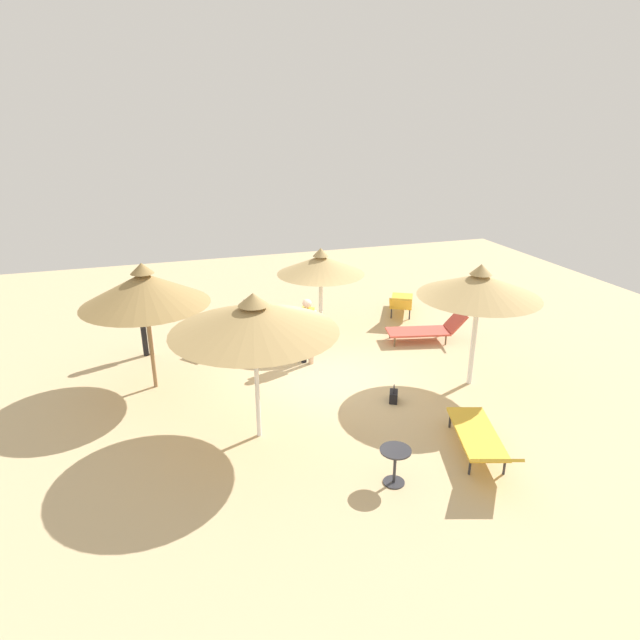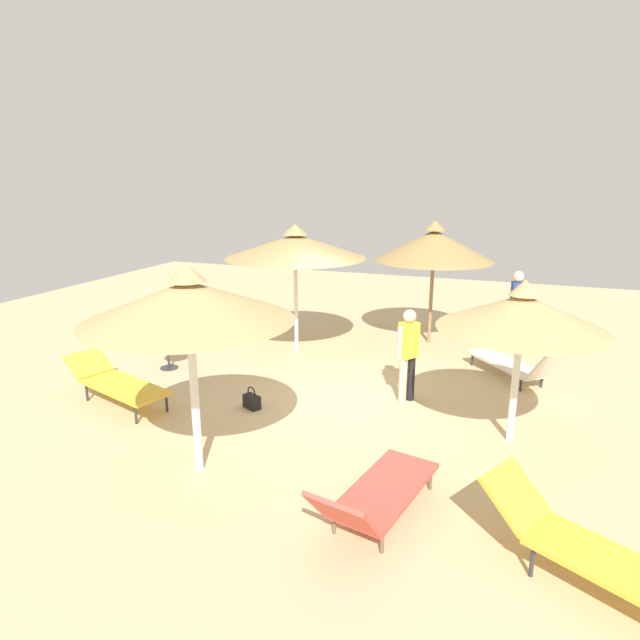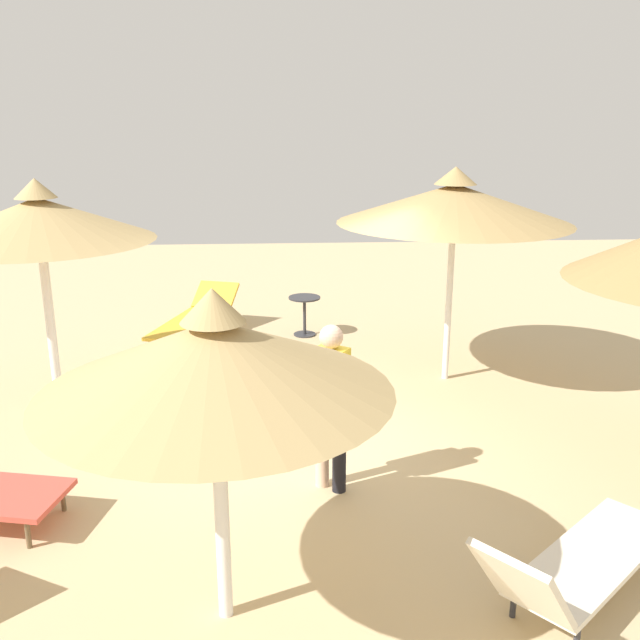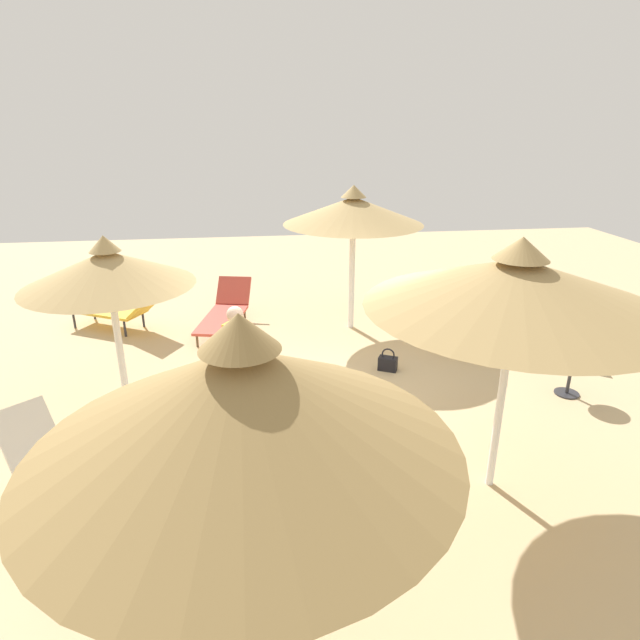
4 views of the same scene
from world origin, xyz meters
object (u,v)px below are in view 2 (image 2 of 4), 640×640
(person_standing_back, at_px, (408,350))
(side_table_round, at_px, (168,348))
(parasol_umbrella_near_right, at_px, (188,301))
(parasol_umbrella_near_left, at_px, (434,245))
(handbag, at_px, (252,401))
(person_standing_far_right, at_px, (516,305))
(parasol_umbrella_back, at_px, (522,312))
(parasol_umbrella_far_right, at_px, (295,246))
(lounge_chair_far_left, at_px, (116,381))
(lounge_chair_edge, at_px, (518,364))
(lounge_chair_center, at_px, (582,544))
(lounge_chair_front, at_px, (376,495))

(person_standing_back, height_order, side_table_round, person_standing_back)
(side_table_round, bearing_deg, parasol_umbrella_near_right, 41.00)
(parasol_umbrella_near_left, distance_m, handbag, 5.61)
(parasol_umbrella_near_left, xyz_separation_m, person_standing_far_right, (-0.10, 1.83, -1.25))
(handbag, bearing_deg, parasol_umbrella_near_left, 155.03)
(person_standing_back, xyz_separation_m, person_standing_far_right, (-3.64, 1.67, 0.09))
(parasol_umbrella_back, xyz_separation_m, parasol_umbrella_far_right, (-2.63, -4.46, 0.40))
(handbag, bearing_deg, person_standing_far_right, 140.12)
(parasol_umbrella_near_right, relative_size, lounge_chair_far_left, 1.20)
(parasol_umbrella_near_right, distance_m, lounge_chair_edge, 6.42)
(lounge_chair_center, bearing_deg, parasol_umbrella_near_right, -96.00)
(lounge_chair_center, bearing_deg, person_standing_far_right, -174.65)
(lounge_chair_center, relative_size, side_table_round, 3.22)
(lounge_chair_center, bearing_deg, lounge_chair_front, -95.72)
(parasol_umbrella_back, relative_size, parasol_umbrella_far_right, 0.81)
(parasol_umbrella_near_left, height_order, lounge_chair_far_left, parasol_umbrella_near_left)
(parasol_umbrella_back, height_order, side_table_round, parasol_umbrella_back)
(parasol_umbrella_back, relative_size, lounge_chair_front, 1.13)
(parasol_umbrella_far_right, relative_size, handbag, 7.71)
(lounge_chair_front, distance_m, handbag, 3.48)
(parasol_umbrella_near_right, bearing_deg, parasol_umbrella_far_right, -172.41)
(parasol_umbrella_back, xyz_separation_m, parasol_umbrella_near_right, (2.26, -3.81, 0.34))
(lounge_chair_center, xyz_separation_m, lounge_chair_far_left, (-1.86, -6.97, -0.03))
(parasol_umbrella_far_right, height_order, parasol_umbrella_near_left, parasol_umbrella_near_left)
(lounge_chair_center, distance_m, person_standing_far_right, 7.30)
(parasol_umbrella_near_left, distance_m, person_standing_far_right, 2.22)
(lounge_chair_far_left, xyz_separation_m, person_standing_back, (-1.75, 4.62, 0.54))
(person_standing_far_right, bearing_deg, handbag, -39.88)
(lounge_chair_center, relative_size, lounge_chair_edge, 1.01)
(parasol_umbrella_far_right, relative_size, lounge_chair_far_left, 1.29)
(parasol_umbrella_back, distance_m, lounge_chair_edge, 2.94)
(parasol_umbrella_back, height_order, lounge_chair_edge, parasol_umbrella_back)
(person_standing_back, bearing_deg, parasol_umbrella_back, 62.68)
(lounge_chair_edge, bearing_deg, handbag, -56.10)
(side_table_round, bearing_deg, person_standing_far_right, 119.66)
(parasol_umbrella_back, xyz_separation_m, lounge_chair_center, (2.73, 0.65, -1.52))
(lounge_chair_edge, distance_m, side_table_round, 6.77)
(parasol_umbrella_far_right, distance_m, lounge_chair_edge, 4.96)
(parasol_umbrella_far_right, height_order, parasol_umbrella_near_right, parasol_umbrella_far_right)
(person_standing_far_right, distance_m, side_table_round, 7.46)
(parasol_umbrella_far_right, height_order, side_table_round, parasol_umbrella_far_right)
(parasol_umbrella_back, xyz_separation_m, lounge_chair_edge, (-2.48, 0.08, -1.58))
(lounge_chair_edge, relative_size, person_standing_far_right, 1.14)
(parasol_umbrella_back, height_order, parasol_umbrella_near_right, parasol_umbrella_near_right)
(parasol_umbrella_far_right, height_order, person_standing_far_right, parasol_umbrella_far_right)
(lounge_chair_edge, height_order, person_standing_far_right, person_standing_far_right)
(parasol_umbrella_far_right, relative_size, parasol_umbrella_near_left, 1.05)
(parasol_umbrella_near_right, height_order, lounge_chair_front, parasol_umbrella_near_right)
(person_standing_back, bearing_deg, lounge_chair_edge, 132.05)
(lounge_chair_edge, relative_size, handbag, 5.23)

